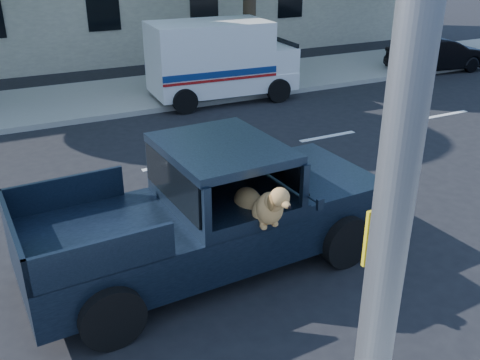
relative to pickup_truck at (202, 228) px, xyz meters
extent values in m
plane|color=black|center=(1.04, 0.52, -0.64)|extent=(120.00, 120.00, 0.00)
cube|color=gray|center=(1.04, 9.72, -0.57)|extent=(60.00, 4.00, 0.15)
cylinder|color=#332619|center=(6.04, 10.12, 1.56)|extent=(0.44, 0.44, 4.40)
cylinder|color=#332619|center=(14.04, 10.12, 1.56)|extent=(0.44, 0.44, 4.40)
cube|color=black|center=(0.08, 0.03, 0.00)|extent=(5.41, 2.30, 0.67)
cube|color=black|center=(1.97, 0.12, 0.42)|extent=(1.63, 2.11, 0.16)
cube|color=black|center=(0.34, 0.04, 1.20)|extent=(1.68, 2.04, 0.12)
cube|color=black|center=(1.17, 0.08, 0.84)|extent=(0.34, 1.77, 0.58)
cube|color=black|center=(0.57, -0.41, 0.20)|extent=(0.59, 0.59, 0.39)
cube|color=black|center=(1.22, -1.20, 0.67)|extent=(0.10, 0.06, 0.16)
cube|color=silver|center=(4.14, 8.22, -0.08)|extent=(4.38, 2.17, 0.51)
cube|color=silver|center=(3.74, 8.25, 0.93)|extent=(3.56, 2.13, 1.53)
cube|color=silver|center=(5.82, 8.13, 0.53)|extent=(1.02, 1.93, 0.71)
cube|color=navy|center=(3.68, 7.27, 0.37)|extent=(3.46, 0.21, 0.18)
cube|color=#9E0F0F|center=(3.68, 7.27, 0.21)|extent=(3.46, 0.21, 0.07)
imported|color=black|center=(12.84, 8.07, -0.02)|extent=(1.80, 3.92, 1.24)
cube|color=yellow|center=(-0.06, -3.68, 1.81)|extent=(0.19, 0.03, 0.48)
camera|label=1|loc=(-2.58, -6.40, 3.91)|focal=40.00mm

